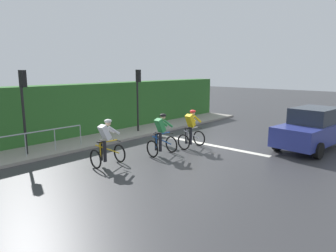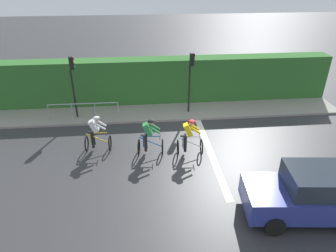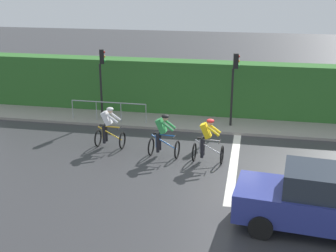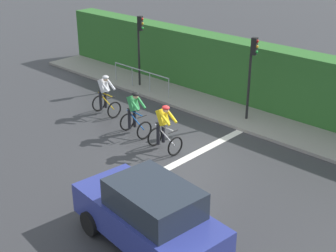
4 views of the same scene
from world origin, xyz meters
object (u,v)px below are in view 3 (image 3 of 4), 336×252
(traffic_light_near_crossing, at_px, (234,79))
(cyclist_lead, at_px, (109,128))
(cyclist_second, at_px, (163,137))
(traffic_light_far_junction, at_px, (102,74))
(pedestrian_railing_kerbside, at_px, (108,107))
(car_navy, at_px, (317,200))
(cyclist_mid, at_px, (207,142))

(traffic_light_near_crossing, bearing_deg, cyclist_lead, 125.63)
(cyclist_second, height_order, traffic_light_near_crossing, traffic_light_near_crossing)
(traffic_light_far_junction, xyz_separation_m, pedestrian_railing_kerbside, (-0.34, -0.37, -1.43))
(cyclist_lead, relative_size, car_navy, 0.39)
(cyclist_mid, relative_size, pedestrian_railing_kerbside, 0.46)
(cyclist_lead, distance_m, traffic_light_near_crossing, 5.87)
(cyclist_mid, relative_size, traffic_light_far_junction, 0.50)
(car_navy, xyz_separation_m, pedestrian_railing_kerbside, (7.53, 8.25, -0.08))
(car_navy, distance_m, pedestrian_railing_kerbside, 11.18)
(cyclist_second, xyz_separation_m, car_navy, (-4.14, -4.99, 0.08))
(cyclist_second, xyz_separation_m, pedestrian_railing_kerbside, (3.39, 3.26, -0.01))
(cyclist_mid, relative_size, car_navy, 0.39)
(traffic_light_near_crossing, height_order, pedestrian_railing_kerbside, traffic_light_near_crossing)
(pedestrian_railing_kerbside, bearing_deg, cyclist_mid, -126.03)
(cyclist_mid, xyz_separation_m, traffic_light_far_junction, (3.93, 5.31, 1.43))
(cyclist_mid, bearing_deg, car_navy, -139.93)
(cyclist_second, height_order, traffic_light_far_junction, traffic_light_far_junction)
(car_navy, relative_size, pedestrian_railing_kerbside, 1.19)
(cyclist_lead, distance_m, traffic_light_far_junction, 3.78)
(cyclist_second, distance_m, pedestrian_railing_kerbside, 4.71)
(cyclist_lead, xyz_separation_m, pedestrian_railing_kerbside, (2.89, 0.98, -0.01))
(cyclist_lead, distance_m, car_navy, 8.63)
(cyclist_lead, relative_size, traffic_light_far_junction, 0.50)
(car_navy, bearing_deg, cyclist_lead, 57.43)
(traffic_light_near_crossing, height_order, traffic_light_far_junction, same)
(cyclist_second, relative_size, car_navy, 0.39)
(traffic_light_near_crossing, relative_size, traffic_light_far_junction, 1.00)
(cyclist_mid, distance_m, pedestrian_railing_kerbside, 6.10)
(cyclist_lead, relative_size, pedestrian_railing_kerbside, 0.46)
(cyclist_mid, xyz_separation_m, traffic_light_near_crossing, (4.02, -0.67, 1.43))
(cyclist_lead, distance_m, cyclist_mid, 4.02)
(car_navy, relative_size, traffic_light_far_junction, 1.27)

